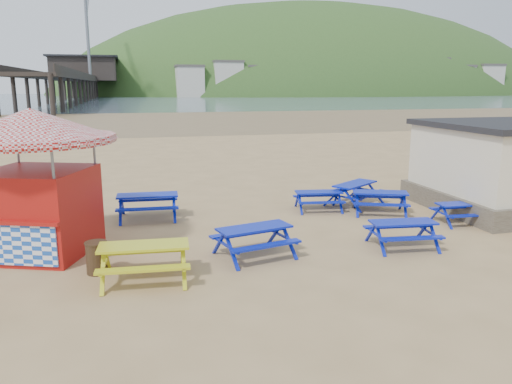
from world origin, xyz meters
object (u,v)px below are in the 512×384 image
object	(u,v)px
picnic_table_blue_b	(380,203)
picnic_table_yellow	(145,262)
ice_cream_kiosk	(34,164)
litter_bin	(97,257)
picnic_table_blue_a	(148,206)

from	to	relation	value
picnic_table_blue_b	picnic_table_yellow	world-z (taller)	picnic_table_yellow
ice_cream_kiosk	litter_bin	xyz separation A→B (m)	(1.53, -1.95, -2.03)
picnic_table_blue_a	picnic_table_yellow	size ratio (longest dim) A/B	0.98
picnic_table_blue_b	ice_cream_kiosk	size ratio (longest dim) A/B	0.41
picnic_table_blue_b	picnic_table_yellow	distance (m)	9.26
picnic_table_blue_a	ice_cream_kiosk	xyz separation A→B (m)	(-2.93, -2.88, 2.01)
picnic_table_blue_a	picnic_table_blue_b	bearing A→B (deg)	-5.72
picnic_table_yellow	picnic_table_blue_a	bearing A→B (deg)	91.20
picnic_table_blue_a	ice_cream_kiosk	world-z (taller)	ice_cream_kiosk
picnic_table_blue_a	picnic_table_yellow	distance (m)	5.54
picnic_table_yellow	litter_bin	bearing A→B (deg)	151.60
ice_cream_kiosk	litter_bin	distance (m)	3.20
picnic_table_yellow	ice_cream_kiosk	xyz separation A→B (m)	(-2.63, 2.65, 2.00)
picnic_table_blue_b	litter_bin	xyz separation A→B (m)	(-9.34, -3.52, 0.01)
picnic_table_yellow	litter_bin	xyz separation A→B (m)	(-1.10, 0.71, -0.03)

